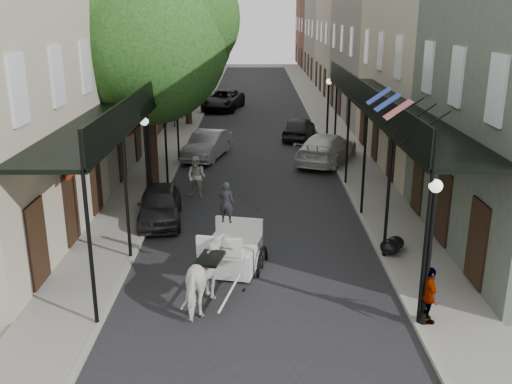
{
  "coord_description": "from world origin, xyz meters",
  "views": [
    {
      "loc": [
        -0.05,
        -14.52,
        7.54
      ],
      "look_at": [
        -0.03,
        4.01,
        1.6
      ],
      "focal_mm": 40.0,
      "sensor_mm": 36.0,
      "label": 1
    }
  ],
  "objects_px": {
    "lamppost_right_near": "(429,251)",
    "pedestrian_sidewalk_left": "(176,115)",
    "tree_near": "(156,36)",
    "carriage": "(235,229)",
    "pedestrian_sidewalk_right": "(429,295)",
    "lamppost_left": "(147,164)",
    "car_left_far": "(223,100)",
    "car_right_far": "(299,128)",
    "lamppost_right_far": "(328,110)",
    "pedestrian_walking": "(197,177)",
    "horse": "(209,276)",
    "car_left_near": "(160,204)",
    "car_left_mid": "(207,145)",
    "tree_far": "(192,37)",
    "car_right_near": "(327,148)"
  },
  "relations": [
    {
      "from": "lamppost_right_near",
      "to": "pedestrian_sidewalk_left",
      "type": "height_order",
      "value": "lamppost_right_near"
    },
    {
      "from": "tree_near",
      "to": "pedestrian_sidewalk_left",
      "type": "relative_size",
      "value": 6.47
    },
    {
      "from": "carriage",
      "to": "pedestrian_sidewalk_right",
      "type": "bearing_deg",
      "value": -25.07
    },
    {
      "from": "lamppost_left",
      "to": "car_left_far",
      "type": "height_order",
      "value": "lamppost_left"
    },
    {
      "from": "lamppost_right_near",
      "to": "car_right_far",
      "type": "xyz_separation_m",
      "value": [
        -1.5,
        21.6,
        -1.35
      ]
    },
    {
      "from": "lamppost_right_near",
      "to": "lamppost_right_far",
      "type": "distance_m",
      "value": 20.0
    },
    {
      "from": "car_left_far",
      "to": "car_right_far",
      "type": "relative_size",
      "value": 1.35
    },
    {
      "from": "pedestrian_walking",
      "to": "pedestrian_sidewalk_right",
      "type": "distance_m",
      "value": 12.27
    },
    {
      "from": "lamppost_right_far",
      "to": "horse",
      "type": "relative_size",
      "value": 1.76
    },
    {
      "from": "pedestrian_walking",
      "to": "car_left_near",
      "type": "xyz_separation_m",
      "value": [
        -1.1,
        -2.83,
        -0.24
      ]
    },
    {
      "from": "pedestrian_sidewalk_left",
      "to": "car_left_far",
      "type": "xyz_separation_m",
      "value": [
        2.75,
        7.45,
        -0.1
      ]
    },
    {
      "from": "car_left_mid",
      "to": "car_right_far",
      "type": "distance_m",
      "value": 6.97
    },
    {
      "from": "lamppost_right_far",
      "to": "car_right_far",
      "type": "height_order",
      "value": "lamppost_right_far"
    },
    {
      "from": "lamppost_left",
      "to": "lamppost_right_far",
      "type": "height_order",
      "value": "same"
    },
    {
      "from": "tree_far",
      "to": "pedestrian_walking",
      "type": "relative_size",
      "value": 4.83
    },
    {
      "from": "car_left_far",
      "to": "car_left_mid",
      "type": "bearing_deg",
      "value": -78.92
    },
    {
      "from": "pedestrian_walking",
      "to": "tree_near",
      "type": "bearing_deg",
      "value": 154.02
    },
    {
      "from": "car_right_near",
      "to": "car_right_far",
      "type": "relative_size",
      "value": 1.28
    },
    {
      "from": "pedestrian_walking",
      "to": "car_left_near",
      "type": "height_order",
      "value": "pedestrian_walking"
    },
    {
      "from": "car_left_mid",
      "to": "car_right_far",
      "type": "xyz_separation_m",
      "value": [
        5.2,
        4.65,
        -0.02
      ]
    },
    {
      "from": "car_left_near",
      "to": "car_left_mid",
      "type": "xyz_separation_m",
      "value": [
        1.0,
        9.5,
        0.06
      ]
    },
    {
      "from": "car_left_far",
      "to": "car_right_far",
      "type": "xyz_separation_m",
      "value": [
        5.2,
        -10.8,
        -0.07
      ]
    },
    {
      "from": "horse",
      "to": "car_left_mid",
      "type": "distance_m",
      "value": 16.01
    },
    {
      "from": "tree_near",
      "to": "horse",
      "type": "distance_m",
      "value": 12.84
    },
    {
      "from": "lamppost_right_near",
      "to": "lamppost_left",
      "type": "xyz_separation_m",
      "value": [
        -8.2,
        8.0,
        0.0
      ]
    },
    {
      "from": "lamppost_right_near",
      "to": "car_left_far",
      "type": "bearing_deg",
      "value": 101.69
    },
    {
      "from": "car_left_mid",
      "to": "car_right_near",
      "type": "height_order",
      "value": "car_right_near"
    },
    {
      "from": "tree_far",
      "to": "car_left_far",
      "type": "xyz_separation_m",
      "value": [
        1.65,
        6.21,
        -5.07
      ]
    },
    {
      "from": "lamppost_left",
      "to": "pedestrian_sidewalk_left",
      "type": "distance_m",
      "value": 17.03
    },
    {
      "from": "tree_far",
      "to": "car_right_near",
      "type": "height_order",
      "value": "tree_far"
    },
    {
      "from": "lamppost_right_far",
      "to": "car_left_far",
      "type": "distance_m",
      "value": 14.15
    },
    {
      "from": "lamppost_right_near",
      "to": "lamppost_left",
      "type": "bearing_deg",
      "value": 135.71
    },
    {
      "from": "horse",
      "to": "pedestrian_sidewalk_right",
      "type": "height_order",
      "value": "horse"
    },
    {
      "from": "tree_near",
      "to": "car_left_mid",
      "type": "xyz_separation_m",
      "value": [
        1.6,
        4.77,
        -5.77
      ]
    },
    {
      "from": "tree_near",
      "to": "carriage",
      "type": "xyz_separation_m",
      "value": [
        3.52,
        -8.47,
        -5.33
      ]
    },
    {
      "from": "carriage",
      "to": "car_right_near",
      "type": "bearing_deg",
      "value": 83.05
    },
    {
      "from": "pedestrian_walking",
      "to": "car_right_far",
      "type": "bearing_deg",
      "value": 87.99
    },
    {
      "from": "pedestrian_sidewalk_right",
      "to": "car_left_mid",
      "type": "distance_m",
      "value": 18.26
    },
    {
      "from": "tree_near",
      "to": "pedestrian_sidewalk_left",
      "type": "bearing_deg",
      "value": 95.16
    },
    {
      "from": "tree_near",
      "to": "pedestrian_sidewalk_right",
      "type": "distance_m",
      "value": 15.83
    },
    {
      "from": "car_right_near",
      "to": "lamppost_left",
      "type": "bearing_deg",
      "value": 69.7
    },
    {
      "from": "car_right_near",
      "to": "car_right_far",
      "type": "bearing_deg",
      "value": -56.26
    },
    {
      "from": "lamppost_left",
      "to": "car_right_far",
      "type": "xyz_separation_m",
      "value": [
        6.7,
        13.6,
        -1.35
      ]
    },
    {
      "from": "tree_far",
      "to": "lamppost_right_near",
      "type": "xyz_separation_m",
      "value": [
        8.35,
        -26.18,
        -3.79
      ]
    },
    {
      "from": "carriage",
      "to": "pedestrian_sidewalk_right",
      "type": "distance_m",
      "value": 6.13
    },
    {
      "from": "pedestrian_sidewalk_left",
      "to": "car_right_near",
      "type": "xyz_separation_m",
      "value": [
        8.95,
        -8.94,
        -0.11
      ]
    },
    {
      "from": "car_left_near",
      "to": "car_right_near",
      "type": "relative_size",
      "value": 0.74
    },
    {
      "from": "car_left_near",
      "to": "car_right_near",
      "type": "distance_m",
      "value": 11.18
    },
    {
      "from": "pedestrian_walking",
      "to": "lamppost_right_far",
      "type": "bearing_deg",
      "value": 78.08
    },
    {
      "from": "lamppost_left",
      "to": "pedestrian_walking",
      "type": "distance_m",
      "value": 3.01
    }
  ]
}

